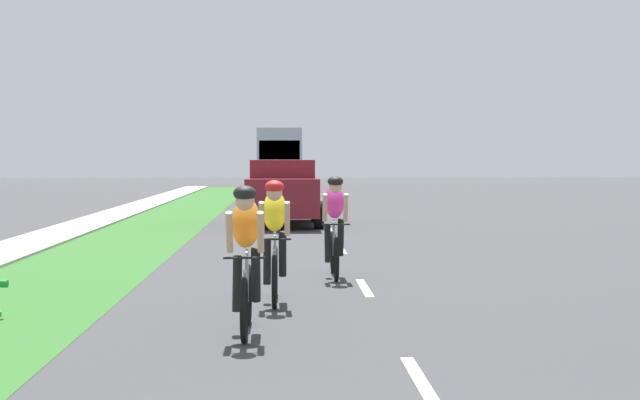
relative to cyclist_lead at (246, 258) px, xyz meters
name	(u,v)px	position (x,y,z in m)	size (l,w,h in m)	color
ground_plane	(331,232)	(1.54, 13.47, -0.81)	(120.00, 120.00, 0.00)	#38383A
grass_verge	(145,232)	(-3.05, 13.47, -0.81)	(2.63, 70.00, 0.01)	#2D6026
sidewalk_concrete	(64,233)	(-5.06, 13.47, -0.81)	(1.38, 70.00, 0.10)	#9E998E
lane_markings_center	(324,221)	(1.54, 17.47, -0.81)	(0.12, 52.20, 0.01)	white
cyclist_lead	(246,258)	(0.00, 0.00, 0.00)	(0.42, 1.72, 1.58)	black
cyclist_trailing	(275,240)	(0.28, 2.13, 0.00)	(0.42, 1.72, 1.58)	black
cyclist_distant	(335,225)	(1.17, 4.64, 0.00)	(0.42, 1.72, 1.58)	black
suv_maroon	(283,190)	(0.33, 16.06, 0.14)	(2.15, 4.70, 1.79)	maroon
pickup_red	(284,184)	(0.33, 26.57, 0.02)	(2.22, 5.10, 1.64)	red
sedan_blue	(282,179)	(0.22, 38.05, -0.04)	(1.98, 4.30, 1.52)	#23389E
bus_silver	(280,155)	(0.07, 47.81, 1.17)	(2.78, 11.60, 3.48)	#A5A8AD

